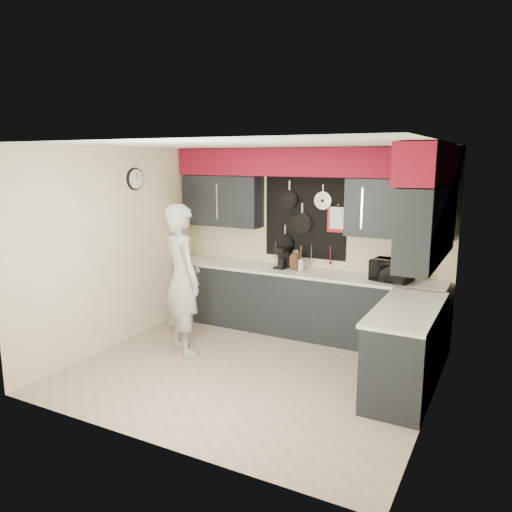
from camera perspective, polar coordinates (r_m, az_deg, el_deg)
The scene contains 10 objects.
ground at distance 6.02m, azimuth -0.62°, elevation -12.95°, with size 4.00×4.00×0.00m, color tan.
back_wall_assembly at distance 6.95m, azimuth 5.74°, elevation 7.39°, with size 4.00×0.36×2.60m.
right_wall_assembly at distance 5.18m, azimuth 19.22°, elevation 4.84°, with size 0.36×3.50×2.60m.
left_wall_assembly at distance 6.78m, azimuth -15.58°, elevation 1.20°, with size 0.05×3.50×2.60m.
base_cabinets at distance 6.64m, azimuth 7.82°, elevation -6.50°, with size 3.95×2.20×0.92m.
microwave at distance 6.54m, azimuth 15.24°, elevation -1.62°, with size 0.49×0.34×0.27m, color black.
knife_block at distance 6.96m, azimuth 4.54°, elevation -0.69°, with size 0.10×0.10×0.23m, color #3B2713.
utensil_crock at distance 6.98m, azimuth 5.00°, elevation -0.96°, with size 0.12×0.12×0.16m, color white.
coffee_maker at distance 7.07m, azimuth 3.03°, elevation -0.16°, with size 0.19×0.22×0.30m.
person at distance 6.35m, azimuth -8.42°, elevation -2.66°, with size 0.70×0.46×1.91m, color #A2A29F.
Camera 1 is at (2.62, -4.83, 2.45)m, focal length 35.00 mm.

